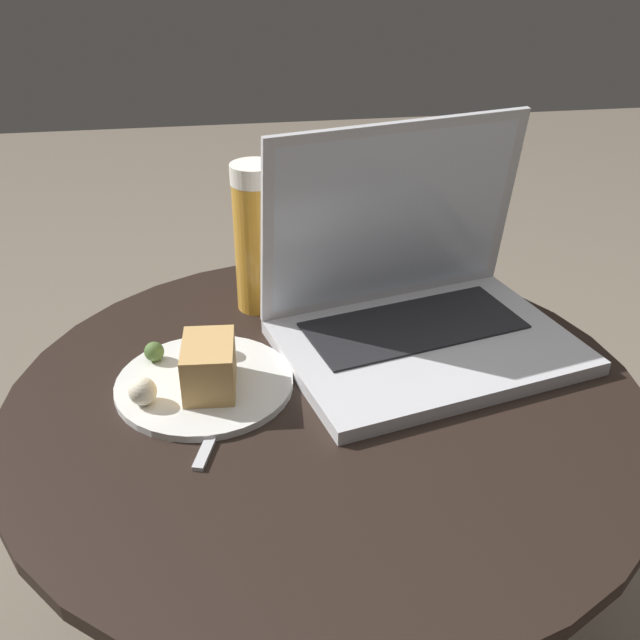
{
  "coord_description": "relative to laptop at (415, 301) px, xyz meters",
  "views": [
    {
      "loc": [
        -0.12,
        -0.71,
        0.99
      ],
      "look_at": [
        0.0,
        0.05,
        0.55
      ],
      "focal_mm": 42.0,
      "sensor_mm": 36.0,
      "label": 1
    }
  ],
  "objects": [
    {
      "name": "table",
      "position": [
        -0.13,
        -0.11,
        -0.17
      ],
      "size": [
        0.75,
        0.75,
        0.48
      ],
      "color": "#9E9EA3",
      "rests_on": "ground_plane"
    },
    {
      "name": "napkin",
      "position": [
        -0.27,
        -0.09,
        -0.05
      ],
      "size": [
        0.15,
        0.12,
        0.0
      ],
      "color": "silver",
      "rests_on": "table"
    },
    {
      "name": "laptop",
      "position": [
        0.0,
        0.0,
        0.0
      ],
      "size": [
        0.41,
        0.34,
        0.27
      ],
      "color": "silver",
      "rests_on": "table"
    },
    {
      "name": "beer_glass",
      "position": [
        -0.19,
        0.12,
        0.05
      ],
      "size": [
        0.06,
        0.06,
        0.21
      ],
      "color": "gold",
      "rests_on": "table"
    },
    {
      "name": "snack_plate",
      "position": [
        -0.27,
        -0.08,
        -0.04
      ],
      "size": [
        0.21,
        0.21,
        0.07
      ],
      "color": "silver",
      "rests_on": "table"
    },
    {
      "name": "fork",
      "position": [
        -0.26,
        -0.13,
        -0.05
      ],
      "size": [
        0.07,
        0.17,
        0.01
      ],
      "color": "silver",
      "rests_on": "table"
    }
  ]
}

